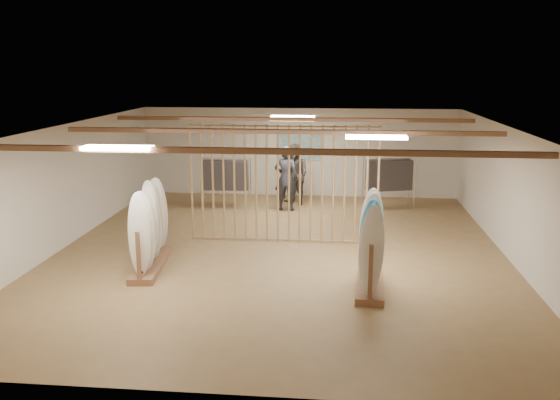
# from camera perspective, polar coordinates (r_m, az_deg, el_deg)

# --- Properties ---
(floor) EXTENTS (12.00, 12.00, 0.00)m
(floor) POSITION_cam_1_polar(r_m,az_deg,el_deg) (13.45, 0.00, -4.99)
(floor) COLOR olive
(floor) RESTS_ON ground
(ceiling) EXTENTS (12.00, 12.00, 0.00)m
(ceiling) POSITION_cam_1_polar(r_m,az_deg,el_deg) (12.87, 0.00, 6.96)
(ceiling) COLOR gray
(ceiling) RESTS_ON ground
(wall_back) EXTENTS (12.00, 0.00, 12.00)m
(wall_back) POSITION_cam_1_polar(r_m,az_deg,el_deg) (18.98, 1.81, 4.60)
(wall_back) COLOR silver
(wall_back) RESTS_ON ground
(wall_front) EXTENTS (12.00, 0.00, 12.00)m
(wall_front) POSITION_cam_1_polar(r_m,az_deg,el_deg) (7.38, -4.70, -8.83)
(wall_front) COLOR silver
(wall_front) RESTS_ON ground
(wall_left) EXTENTS (0.00, 12.00, 12.00)m
(wall_left) POSITION_cam_1_polar(r_m,az_deg,el_deg) (14.46, -20.13, 1.21)
(wall_left) COLOR silver
(wall_left) RESTS_ON ground
(wall_right) EXTENTS (0.00, 12.00, 12.00)m
(wall_right) POSITION_cam_1_polar(r_m,az_deg,el_deg) (13.55, 21.54, 0.36)
(wall_right) COLOR silver
(wall_right) RESTS_ON ground
(ceiling_slats) EXTENTS (9.50, 6.12, 0.10)m
(ceiling_slats) POSITION_cam_1_polar(r_m,az_deg,el_deg) (12.88, 0.00, 6.61)
(ceiling_slats) COLOR brown
(ceiling_slats) RESTS_ON ground
(light_panels) EXTENTS (1.20, 0.35, 0.06)m
(light_panels) POSITION_cam_1_polar(r_m,az_deg,el_deg) (12.88, 0.00, 6.69)
(light_panels) COLOR white
(light_panels) RESTS_ON ground
(bamboo_partition) EXTENTS (4.45, 0.05, 2.78)m
(bamboo_partition) POSITION_cam_1_polar(r_m,az_deg,el_deg) (13.87, 0.33, 1.54)
(bamboo_partition) COLOR #A78051
(bamboo_partition) RESTS_ON ground
(poster) EXTENTS (1.40, 0.03, 0.90)m
(poster) POSITION_cam_1_polar(r_m,az_deg,el_deg) (18.93, 1.81, 5.19)
(poster) COLOR teal
(poster) RESTS_ON ground
(rack_left) EXTENTS (0.72, 2.26, 1.79)m
(rack_left) POSITION_cam_1_polar(r_m,az_deg,el_deg) (12.55, -12.40, -3.68)
(rack_left) COLOR brown
(rack_left) RESTS_ON floor
(rack_right) EXTENTS (0.60, 1.64, 1.87)m
(rack_right) POSITION_cam_1_polar(r_m,az_deg,el_deg) (11.12, 8.72, -5.58)
(rack_right) COLOR brown
(rack_right) RESTS_ON floor
(clothing_rack_a) EXTENTS (1.41, 0.37, 1.51)m
(clothing_rack_a) POSITION_cam_1_polar(r_m,az_deg,el_deg) (17.38, -5.24, 2.39)
(clothing_rack_a) COLOR silver
(clothing_rack_a) RESTS_ON floor
(clothing_rack_b) EXTENTS (1.38, 0.73, 1.54)m
(clothing_rack_b) POSITION_cam_1_polar(r_m,az_deg,el_deg) (17.49, 10.45, 2.35)
(clothing_rack_b) COLOR silver
(clothing_rack_b) RESTS_ON floor
(shopper_a) EXTENTS (0.83, 0.60, 2.13)m
(shopper_a) POSITION_cam_1_polar(r_m,az_deg,el_deg) (17.03, 0.58, 2.51)
(shopper_a) COLOR #292931
(shopper_a) RESTS_ON floor
(shopper_b) EXTENTS (1.27, 1.27, 2.09)m
(shopper_b) POSITION_cam_1_polar(r_m,az_deg,el_deg) (17.70, 1.47, 2.85)
(shopper_b) COLOR #312A26
(shopper_b) RESTS_ON floor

